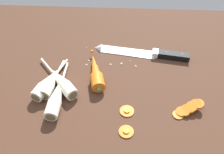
{
  "coord_description": "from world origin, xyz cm",
  "views": [
    {
      "loc": [
        2.87,
        -56.66,
        56.14
      ],
      "look_at": [
        0.0,
        -2.0,
        1.5
      ],
      "focal_mm": 38.58,
      "sensor_mm": 36.0,
      "label": 1
    }
  ],
  "objects": [
    {
      "name": "carrot_slice_stray_mid",
      "position": [
        4.83,
        -21.23,
        0.36
      ],
      "size": [
        4.06,
        4.06,
        0.7
      ],
      "color": "orange",
      "rests_on": "ground_plane"
    },
    {
      "name": "carrot_slice_stack",
      "position": [
        22.45,
        -13.39,
        1.21
      ],
      "size": [
        9.04,
        5.98,
        3.24
      ],
      "color": "orange",
      "rests_on": "ground_plane"
    },
    {
      "name": "chefs_knife",
      "position": [
        9.14,
        12.11,
        0.65
      ],
      "size": [
        34.81,
        8.57,
        4.18
      ],
      "color": "silver",
      "rests_on": "ground_plane"
    },
    {
      "name": "parsnip_back",
      "position": [
        -20.08,
        -6.37,
        1.98
      ],
      "size": [
        8.1,
        19.08,
        4.0
      ],
      "color": "silver",
      "rests_on": "ground_plane"
    },
    {
      "name": "parsnip_front",
      "position": [
        -19.01,
        -5.94,
        1.98
      ],
      "size": [
        5.64,
        17.29,
        4.0
      ],
      "color": "silver",
      "rests_on": "ground_plane"
    },
    {
      "name": "mince_crumbs",
      "position": [
        -0.47,
        8.32,
        0.35
      ],
      "size": [
        18.99,
        10.49,
        0.84
      ],
      "color": "beige",
      "rests_on": "ground_plane"
    },
    {
      "name": "parsnip_mid_right",
      "position": [
        -15.89,
        -11.4,
        1.98
      ],
      "size": [
        4.09,
        23.46,
        4.0
      ],
      "color": "silver",
      "rests_on": "ground_plane"
    },
    {
      "name": "ground_plane",
      "position": [
        0.0,
        0.0,
        -2.0
      ],
      "size": [
        120.0,
        90.0,
        4.0
      ],
      "primitive_type": "cube",
      "color": "#42281C"
    },
    {
      "name": "parsnip_mid_left",
      "position": [
        -15.69,
        -5.36,
        1.98
      ],
      "size": [
        15.97,
        18.43,
        4.0
      ],
      "color": "silver",
      "rests_on": "ground_plane"
    },
    {
      "name": "carrot_slice_stray_near",
      "position": [
        4.95,
        -14.38,
        0.36
      ],
      "size": [
        4.16,
        4.16,
        0.7
      ],
      "color": "orange",
      "rests_on": "ground_plane"
    },
    {
      "name": "whole_carrot",
      "position": [
        -5.38,
        -0.62,
        2.1
      ],
      "size": [
        7.51,
        19.34,
        4.2
      ],
      "color": "orange",
      "rests_on": "ground_plane"
    }
  ]
}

